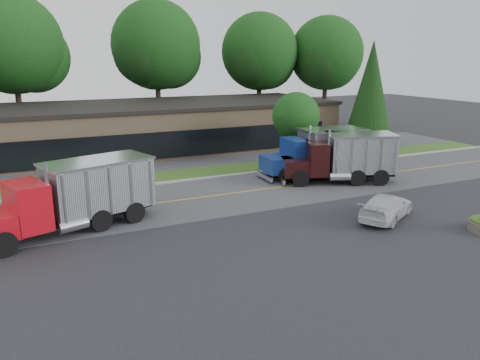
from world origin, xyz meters
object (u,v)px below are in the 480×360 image
object	(u,v)px
rally_car	(386,207)
dump_truck_blue	(319,151)
dump_truck_red	(76,194)
dump_truck_maroon	(345,156)

from	to	relation	value
rally_car	dump_truck_blue	bearing A→B (deg)	-42.76
dump_truck_red	dump_truck_blue	bearing A→B (deg)	176.02
dump_truck_red	rally_car	bearing A→B (deg)	142.93
rally_car	dump_truck_maroon	bearing A→B (deg)	-50.37
dump_truck_maroon	rally_car	bearing A→B (deg)	91.08
dump_truck_red	dump_truck_blue	world-z (taller)	same
dump_truck_maroon	rally_car	distance (m)	7.75
dump_truck_blue	rally_car	distance (m)	9.87
dump_truck_maroon	rally_car	xyz separation A→B (m)	(-2.68, -7.18, -1.14)
dump_truck_blue	dump_truck_maroon	size ratio (longest dim) A/B	0.98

